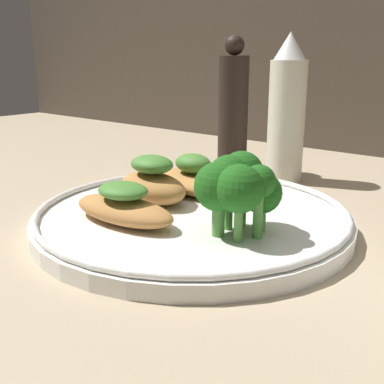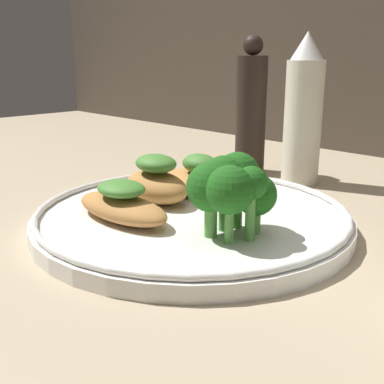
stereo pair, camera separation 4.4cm
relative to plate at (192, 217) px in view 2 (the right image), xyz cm
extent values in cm
cube|color=tan|center=(0.00, 0.00, -1.49)|extent=(180.00, 180.00, 1.00)
cylinder|color=white|center=(0.00, 0.00, -0.29)|extent=(29.20, 29.20, 1.40)
torus|color=white|center=(0.00, 0.00, 0.71)|extent=(28.60, 28.60, 0.60)
ellipsoid|color=#BC7F42|center=(-2.89, -5.80, 1.50)|extent=(10.81, 4.93, 2.18)
ellipsoid|color=#478433|center=(-2.89, -5.80, 3.29)|extent=(4.88, 3.98, 1.40)
ellipsoid|color=#BC7F42|center=(-5.05, 0.41, 1.91)|extent=(8.70, 5.83, 2.99)
ellipsoid|color=#478433|center=(-5.05, 0.41, 4.27)|extent=(5.07, 4.27, 1.74)
ellipsoid|color=#BC7F42|center=(-4.23, 5.25, 1.49)|extent=(11.89, 6.77, 2.17)
ellipsoid|color=#478433|center=(-4.23, 5.25, 3.57)|extent=(4.39, 3.65, 2.00)
cylinder|color=#569942|center=(8.02, -1.49, 2.29)|extent=(0.79, 0.79, 3.77)
sphere|color=#1E5B19|center=(8.02, -1.49, 5.09)|extent=(2.62, 2.62, 2.62)
cylinder|color=#569942|center=(7.33, -0.22, 1.46)|extent=(0.93, 0.93, 2.09)
sphere|color=#1E5B19|center=(7.33, -0.22, 3.71)|extent=(3.44, 3.44, 3.44)
cylinder|color=#569942|center=(5.37, 0.39, 2.08)|extent=(0.96, 0.96, 3.34)
sphere|color=#1E5B19|center=(5.37, 0.39, 5.05)|extent=(3.70, 3.70, 3.70)
cylinder|color=#569942|center=(5.06, -1.35, 2.05)|extent=(0.72, 0.72, 3.28)
sphere|color=#1E5B19|center=(5.06, -1.35, 4.95)|extent=(3.61, 3.61, 3.61)
cylinder|color=#569942|center=(5.30, -3.07, 1.77)|extent=(1.03, 1.03, 2.72)
sphere|color=#1E5B19|center=(5.30, -3.07, 4.52)|extent=(3.99, 3.99, 3.99)
cylinder|color=#569942|center=(7.30, -3.14, 1.90)|extent=(0.71, 0.71, 2.99)
sphere|color=#1E5B19|center=(7.30, -3.14, 4.72)|extent=(3.78, 3.78, 3.78)
cylinder|color=silver|center=(-2.17, 20.92, 6.43)|extent=(4.55, 4.55, 14.84)
cone|color=white|center=(-2.17, 20.92, 15.48)|extent=(3.86, 3.86, 3.26)
cylinder|color=black|center=(-10.23, 20.92, 6.67)|extent=(3.99, 3.99, 15.32)
sphere|color=black|center=(-10.23, 20.92, 15.62)|extent=(2.59, 2.59, 2.59)
camera|label=1|loc=(26.98, -32.48, 14.63)|focal=45.00mm
camera|label=2|loc=(30.21, -29.51, 14.63)|focal=45.00mm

